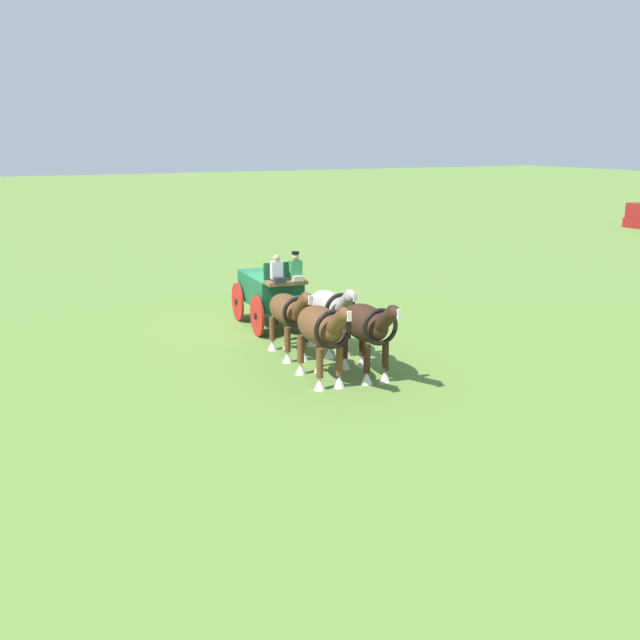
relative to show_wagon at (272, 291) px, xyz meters
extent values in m
plane|color=olive|center=(-0.17, 0.02, -1.22)|extent=(220.00, 220.00, 0.00)
cube|color=#195B38|center=(-0.17, 0.02, 0.04)|extent=(3.05, 1.72, 1.00)
cube|color=brown|center=(1.53, -0.15, 0.58)|extent=(0.68, 1.34, 0.12)
cube|color=#195B38|center=(1.93, -0.19, -0.11)|extent=(0.35, 1.17, 0.60)
cube|color=#195B38|center=(1.23, -0.12, 0.91)|extent=(0.19, 1.29, 0.55)
cube|color=red|center=(-0.17, 0.02, -0.56)|extent=(3.21, 0.47, 0.16)
cylinder|color=red|center=(1.07, 0.72, -0.56)|extent=(1.33, 0.21, 1.33)
cylinder|color=black|center=(1.07, 0.72, -0.56)|extent=(0.22, 0.20, 0.20)
cylinder|color=red|center=(0.91, -0.91, -0.56)|extent=(1.33, 0.21, 1.33)
cylinder|color=black|center=(0.91, -0.91, -0.56)|extent=(0.22, 0.20, 0.20)
cylinder|color=red|center=(-1.25, 0.95, -0.56)|extent=(1.33, 0.21, 1.33)
cylinder|color=black|center=(-1.25, 0.95, -0.56)|extent=(0.22, 0.20, 0.20)
cylinder|color=red|center=(-1.41, -0.68, -0.56)|extent=(1.33, 0.21, 1.33)
cylinder|color=black|center=(-1.41, -0.68, -0.56)|extent=(0.22, 0.20, 0.20)
cylinder|color=brown|center=(2.58, -0.25, -0.51)|extent=(2.60, 0.35, 0.10)
cube|color=#BCB293|center=(1.68, 0.15, 0.72)|extent=(0.43, 0.36, 0.16)
cube|color=#338C4C|center=(1.56, 0.16, 0.99)|extent=(0.27, 0.38, 0.55)
sphere|color=tan|center=(1.56, 0.16, 1.38)|extent=(0.22, 0.22, 0.22)
cylinder|color=black|center=(1.56, 0.16, 1.51)|extent=(0.24, 0.24, 0.08)
cube|color=#2D2D33|center=(1.62, -0.48, 0.72)|extent=(0.43, 0.36, 0.16)
cube|color=silver|center=(1.50, -0.47, 0.99)|extent=(0.27, 0.38, 0.55)
sphere|color=tan|center=(1.50, -0.47, 1.38)|extent=(0.22, 0.22, 0.22)
ellipsoid|color=#9E998E|center=(3.54, 0.30, 0.15)|extent=(2.13, 1.14, 0.94)
cylinder|color=#9E998E|center=(4.28, 0.49, -0.59)|extent=(0.18, 0.18, 0.68)
cone|color=silver|center=(4.28, 0.49, -1.08)|extent=(0.30, 0.30, 0.29)
cylinder|color=#9E998E|center=(4.22, -0.02, -0.59)|extent=(0.18, 0.18, 0.68)
cone|color=silver|center=(4.22, -0.02, -1.08)|extent=(0.30, 0.30, 0.29)
cylinder|color=#9E998E|center=(2.85, 0.63, -0.59)|extent=(0.18, 0.18, 0.68)
cone|color=silver|center=(2.85, 0.63, -1.08)|extent=(0.30, 0.30, 0.29)
cylinder|color=#9E998E|center=(2.80, 0.12, -0.59)|extent=(0.18, 0.18, 0.68)
cone|color=silver|center=(2.80, 0.12, -1.08)|extent=(0.30, 0.30, 0.29)
cylinder|color=#9E998E|center=(4.82, 0.18, 0.55)|extent=(0.97, 0.45, 0.81)
ellipsoid|color=#9E998E|center=(5.19, 0.14, 0.81)|extent=(0.62, 0.32, 0.32)
cube|color=silver|center=(5.47, 0.11, 0.81)|extent=(0.07, 0.11, 0.24)
torus|color=black|center=(4.45, 0.21, 0.25)|extent=(0.21, 0.98, 0.97)
cylinder|color=black|center=(2.47, 0.41, -0.15)|extent=(0.14, 0.14, 0.80)
ellipsoid|color=brown|center=(3.41, -0.99, 0.18)|extent=(2.07, 1.05, 0.86)
cylinder|color=brown|center=(4.13, -0.82, -0.55)|extent=(0.18, 0.18, 0.72)
cone|color=silver|center=(4.13, -0.82, -1.07)|extent=(0.30, 0.30, 0.31)
cylinder|color=brown|center=(4.08, -1.29, -0.55)|extent=(0.18, 0.18, 0.72)
cone|color=silver|center=(4.08, -1.29, -1.07)|extent=(0.30, 0.30, 0.31)
cylinder|color=brown|center=(2.74, -0.69, -0.55)|extent=(0.18, 0.18, 0.72)
cone|color=silver|center=(2.74, -0.69, -1.07)|extent=(0.30, 0.30, 0.31)
cylinder|color=brown|center=(2.69, -1.16, -0.55)|extent=(0.18, 0.18, 0.72)
cone|color=silver|center=(2.69, -1.16, -1.07)|extent=(0.30, 0.30, 0.31)
cylinder|color=brown|center=(4.67, -1.11, 0.56)|extent=(0.97, 0.45, 0.81)
ellipsoid|color=brown|center=(5.04, -1.15, 0.82)|extent=(0.62, 0.32, 0.32)
cube|color=silver|center=(5.31, -1.18, 0.82)|extent=(0.07, 0.11, 0.24)
torus|color=black|center=(4.30, -1.08, 0.28)|extent=(0.21, 0.90, 0.89)
cylinder|color=black|center=(2.37, -0.89, -0.12)|extent=(0.14, 0.14, 0.80)
ellipsoid|color=#331E14|center=(6.12, 0.05, 0.24)|extent=(2.16, 1.16, 0.96)
cylinder|color=#331E14|center=(6.87, 0.24, -0.54)|extent=(0.18, 0.18, 0.74)
cone|color=silver|center=(6.87, 0.24, -1.07)|extent=(0.30, 0.30, 0.32)
cylinder|color=#331E14|center=(6.82, -0.29, -0.54)|extent=(0.18, 0.18, 0.74)
cone|color=silver|center=(6.82, -0.29, -1.07)|extent=(0.30, 0.30, 0.32)
cylinder|color=#331E14|center=(5.43, 0.38, -0.54)|extent=(0.18, 0.18, 0.74)
cone|color=silver|center=(5.43, 0.38, -1.07)|extent=(0.30, 0.30, 0.32)
cylinder|color=#331E14|center=(5.37, -0.14, -0.54)|extent=(0.18, 0.18, 0.74)
cone|color=silver|center=(5.37, -0.14, -1.07)|extent=(0.30, 0.30, 0.32)
cylinder|color=#331E14|center=(7.42, -0.08, 0.64)|extent=(0.97, 0.45, 0.81)
ellipsoid|color=#331E14|center=(7.79, -0.12, 0.90)|extent=(0.62, 0.32, 0.32)
cube|color=silver|center=(8.07, -0.14, 0.90)|extent=(0.07, 0.11, 0.24)
torus|color=black|center=(7.05, -0.04, 0.34)|extent=(0.22, 0.99, 0.99)
cylinder|color=black|center=(5.04, 0.16, -0.06)|extent=(0.14, 0.14, 0.80)
ellipsoid|color=brown|center=(6.00, -1.25, 0.29)|extent=(2.11, 1.18, 0.99)
cylinder|color=brown|center=(6.73, -1.04, -0.51)|extent=(0.18, 0.18, 0.76)
cone|color=silver|center=(6.73, -1.04, -1.06)|extent=(0.30, 0.30, 0.33)
cylinder|color=brown|center=(6.67, -1.58, -0.51)|extent=(0.18, 0.18, 0.76)
cone|color=silver|center=(6.67, -1.58, -1.06)|extent=(0.30, 0.30, 0.33)
cylinder|color=brown|center=(5.32, -0.91, -0.51)|extent=(0.18, 0.18, 0.76)
cone|color=silver|center=(5.32, -0.91, -1.06)|extent=(0.30, 0.30, 0.33)
cylinder|color=brown|center=(5.27, -1.45, -0.51)|extent=(0.18, 0.18, 0.76)
cone|color=silver|center=(5.27, -1.45, -1.06)|extent=(0.30, 0.30, 0.33)
cylinder|color=brown|center=(7.27, -1.37, 0.69)|extent=(0.97, 0.45, 0.81)
ellipsoid|color=brown|center=(7.63, -1.41, 0.95)|extent=(0.62, 0.32, 0.32)
cube|color=silver|center=(7.91, -1.43, 0.95)|extent=(0.07, 0.11, 0.24)
torus|color=black|center=(6.90, -1.33, 0.39)|extent=(0.22, 1.01, 1.01)
cylinder|color=black|center=(4.94, -1.14, -0.01)|extent=(0.14, 0.14, 0.80)
camera|label=1|loc=(23.26, -10.05, 5.08)|focal=43.11mm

